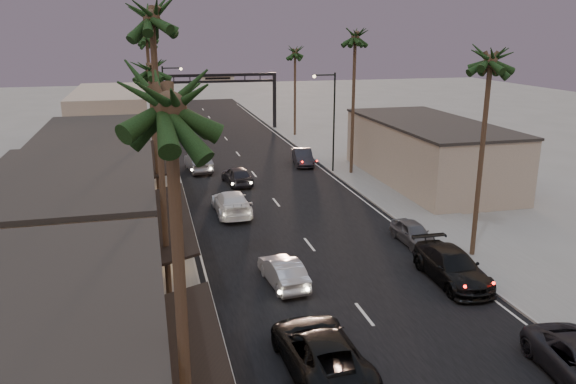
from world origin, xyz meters
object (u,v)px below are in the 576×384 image
streetlight_right (331,114)px  palm_ld (146,32)px  palm_lb (151,8)px  palm_far (147,39)px  streetlight_left (167,102)px  palm_rc (295,49)px  oncoming_silver (283,272)px  palm_ra (492,52)px  palm_la (168,86)px  palm_lc (151,63)px  arch (218,88)px  oncoming_pickup (320,350)px  palm_rb (355,32)px  curbside_black (452,266)px

streetlight_right → palm_ld: bearing=147.2°
palm_lb → palm_far: bearing=89.7°
streetlight_left → palm_ld: palm_ld is taller
palm_rc → oncoming_silver: (-11.46, -41.01, -9.76)m
palm_ra → palm_far: same height
palm_la → palm_lb: (-0.00, 13.00, 1.94)m
palm_lb → palm_lc: size_ratio=1.25×
arch → palm_far: bearing=136.0°
palm_la → palm_lb: bearing=90.0°
streetlight_left → palm_la: (-1.68, -49.00, 6.11)m
streetlight_left → palm_ra: (15.52, -34.00, 6.11)m
palm_ra → oncoming_pickup: palm_ra is taller
palm_lb → palm_ra: size_ratio=1.15×
streetlight_right → palm_la: bearing=-113.3°
palm_rb → curbside_black: size_ratio=2.48×
palm_ld → palm_rb: bearing=-32.6°
palm_ld → palm_rb: (17.20, -11.00, 0.00)m
palm_lc → palm_la: bearing=-90.0°
palm_la → palm_far: 69.00m
palm_rb → palm_la: bearing=-116.2°
palm_lb → palm_lc: palm_lb is taller
palm_lc → curbside_black: bearing=-46.0°
palm_lc → palm_rb: size_ratio=0.86×
palm_lc → palm_ra: palm_ra is taller
palm_rb → palm_rc: size_ratio=1.16×
palm_lc → palm_rc: 32.86m
streetlight_right → oncoming_silver: 24.52m
streetlight_left → palm_lb: palm_lb is taller
arch → oncoming_silver: size_ratio=3.53×
palm_ld → palm_rc: (17.20, 9.00, -1.95)m
palm_rc → curbside_black: 43.94m
arch → palm_ld: bearing=-119.8°
palm_la → palm_ra: size_ratio=1.00×
palm_ld → streetlight_right: bearing=-32.8°
palm_lb → palm_rb: bearing=52.0°
curbside_black → palm_lc: bearing=135.1°
palm_rc → oncoming_silver: palm_rc is taller
palm_lc → palm_ra: bearing=-34.9°
palm_ld → arch: bearing=60.2°
palm_la → oncoming_silver: palm_la is taller
palm_lb → palm_far: (0.30, 56.00, -1.94)m
palm_lb → palm_ra: (17.20, 2.00, -1.94)m
palm_lb → palm_rb: palm_lb is taller
palm_lc → oncoming_silver: size_ratio=2.83×
streetlight_right → palm_rb: palm_rb is taller
streetlight_right → palm_ld: 19.78m
streetlight_left → palm_far: 20.96m
streetlight_left → palm_lb: 36.93m
palm_lc → palm_ra: size_ratio=0.92×
arch → palm_ra: palm_ra is taller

